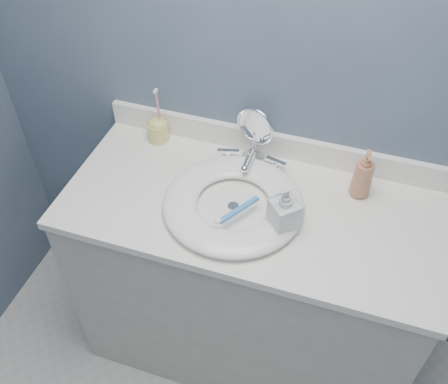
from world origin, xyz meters
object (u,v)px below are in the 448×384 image
at_px(makeup_mirror, 255,132).
at_px(soap_bottle_amber, 364,174).
at_px(soap_bottle_clear, 285,210).
at_px(toothbrush_holder, 158,128).

relative_size(makeup_mirror, soap_bottle_amber, 1.18).
distance_m(soap_bottle_amber, soap_bottle_clear, 0.31).
distance_m(makeup_mirror, soap_bottle_clear, 0.34).
xyz_separation_m(makeup_mirror, soap_bottle_amber, (0.38, -0.06, -0.03)).
distance_m(soap_bottle_clear, toothbrush_holder, 0.60).
bearing_deg(soap_bottle_amber, toothbrush_holder, 167.81).
bearing_deg(soap_bottle_amber, makeup_mirror, 162.20).
bearing_deg(makeup_mirror, soap_bottle_clear, -42.71).
distance_m(makeup_mirror, toothbrush_holder, 0.36).
bearing_deg(soap_bottle_clear, toothbrush_holder, -160.95).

